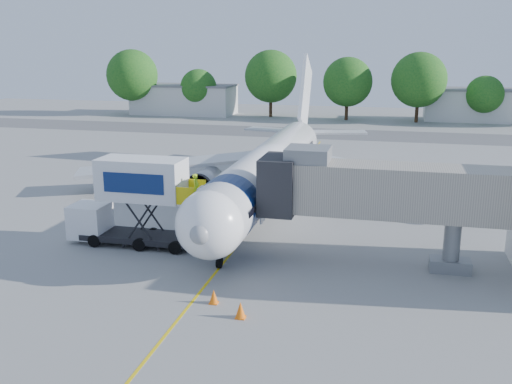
% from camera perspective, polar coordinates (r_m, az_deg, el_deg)
% --- Properties ---
extents(ground, '(160.00, 160.00, 0.00)m').
position_cam_1_polar(ground, '(40.92, 0.24, -2.73)').
color(ground, gray).
rests_on(ground, ground).
extents(guidance_line, '(0.15, 70.00, 0.01)m').
position_cam_1_polar(guidance_line, '(40.91, 0.24, -2.72)').
color(guidance_line, yellow).
rests_on(guidance_line, ground).
extents(taxiway_strip, '(120.00, 10.00, 0.01)m').
position_cam_1_polar(taxiway_strip, '(81.45, 7.08, 5.81)').
color(taxiway_strip, '#59595B').
rests_on(taxiway_strip, ground).
extents(aircraft, '(34.17, 37.73, 11.35)m').
position_cam_1_polar(aircraft, '(44.07, 1.48, 2.48)').
color(aircraft, white).
rests_on(aircraft, ground).
extents(jet_bridge, '(13.90, 3.20, 6.60)m').
position_cam_1_polar(jet_bridge, '(32.01, 11.36, 0.17)').
color(jet_bridge, '#A8A290').
rests_on(jet_bridge, ground).
extents(catering_hiloader, '(8.50, 2.44, 5.50)m').
position_cam_1_polar(catering_hiloader, '(35.82, -12.19, -0.97)').
color(catering_hiloader, black).
rests_on(catering_hiloader, ground).
extents(ground_tug, '(3.94, 2.72, 1.43)m').
position_cam_1_polar(ground_tug, '(26.66, -12.54, -11.07)').
color(ground_tug, white).
rests_on(ground_tug, ground).
extents(safety_cone_a, '(0.49, 0.49, 0.79)m').
position_cam_1_polar(safety_cone_a, '(26.53, -1.57, -11.74)').
color(safety_cone_a, orange).
rests_on(safety_cone_a, ground).
extents(safety_cone_b, '(0.45, 0.45, 0.72)m').
position_cam_1_polar(safety_cone_b, '(27.97, -4.25, -10.41)').
color(safety_cone_b, orange).
rests_on(safety_cone_b, ground).
extents(outbuilding_left, '(18.40, 8.40, 5.30)m').
position_cam_1_polar(outbuilding_left, '(105.21, -7.20, 9.20)').
color(outbuilding_left, silver).
rests_on(outbuilding_left, ground).
extents(outbuilding_right, '(16.40, 7.40, 5.30)m').
position_cam_1_polar(outbuilding_right, '(101.33, 21.07, 8.16)').
color(outbuilding_right, silver).
rests_on(outbuilding_right, ground).
extents(tree_a, '(9.00, 9.00, 11.48)m').
position_cam_1_polar(tree_a, '(105.27, -12.27, 11.34)').
color(tree_a, '#382314').
rests_on(tree_a, ground).
extents(tree_b, '(6.38, 6.38, 8.14)m').
position_cam_1_polar(tree_b, '(102.09, -5.77, 10.36)').
color(tree_b, '#382314').
rests_on(tree_b, ground).
extents(tree_c, '(8.96, 8.96, 11.42)m').
position_cam_1_polar(tree_c, '(99.77, 1.49, 11.48)').
color(tree_c, '#382314').
rests_on(tree_c, ground).
extents(tree_d, '(8.09, 8.09, 10.32)m').
position_cam_1_polar(tree_d, '(96.63, 9.15, 10.81)').
color(tree_d, '#382314').
rests_on(tree_d, ground).
extents(tree_e, '(8.75, 8.75, 11.15)m').
position_cam_1_polar(tree_e, '(95.95, 15.98, 10.73)').
color(tree_e, '#382314').
rests_on(tree_e, ground).
extents(tree_f, '(5.90, 5.90, 7.52)m').
position_cam_1_polar(tree_f, '(98.40, 21.90, 9.04)').
color(tree_f, '#382314').
rests_on(tree_f, ground).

